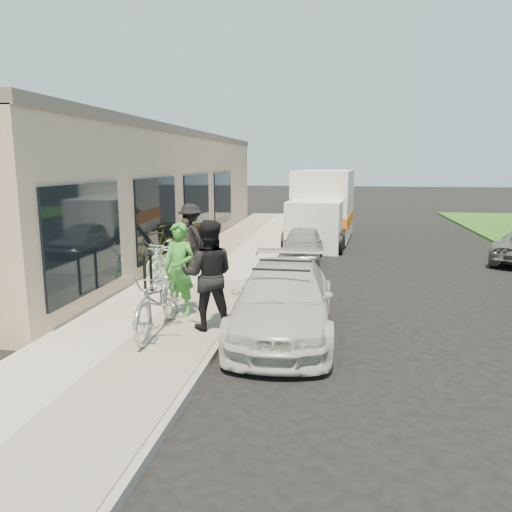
{
  "coord_description": "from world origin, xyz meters",
  "views": [
    {
      "loc": [
        1.48,
        -9.15,
        3.1
      ],
      "look_at": [
        -0.31,
        1.64,
        1.05
      ],
      "focal_mm": 35.0,
      "sensor_mm": 36.0,
      "label": 1
    }
  ],
  "objects": [
    {
      "name": "storefront",
      "position": [
        -5.24,
        7.99,
        2.12
      ],
      "size": [
        3.6,
        20.0,
        4.22
      ],
      "color": "tan",
      "rests_on": "ground"
    },
    {
      "name": "cruiser_bike_c",
      "position": [
        -3.09,
        4.69,
        0.71
      ],
      "size": [
        1.32,
        1.88,
        1.11
      ],
      "primitive_type": "imported",
      "rotation": [
        0.0,
        0.0,
        0.48
      ],
      "color": "gold",
      "rests_on": "sidewalk"
    },
    {
      "name": "sandwich_board",
      "position": [
        -2.91,
        6.36,
        0.66
      ],
      "size": [
        0.64,
        0.65,
        1.0
      ],
      "rotation": [
        0.0,
        0.0,
        -0.05
      ],
      "color": "black",
      "rests_on": "sidewalk"
    },
    {
      "name": "sidewalk",
      "position": [
        -2.0,
        3.0,
        0.07
      ],
      "size": [
        3.0,
        34.0,
        0.15
      ],
      "primitive_type": "cube",
      "color": "#ABA499",
      "rests_on": "ground"
    },
    {
      "name": "curb",
      "position": [
        -0.45,
        3.0,
        0.07
      ],
      "size": [
        0.12,
        34.0,
        0.13
      ],
      "primitive_type": "cube",
      "color": "gray",
      "rests_on": "ground"
    },
    {
      "name": "ground",
      "position": [
        0.0,
        0.0,
        0.0
      ],
      "size": [
        120.0,
        120.0,
        0.0
      ],
      "primitive_type": "plane",
      "color": "black",
      "rests_on": "ground"
    },
    {
      "name": "woman_rider",
      "position": [
        -1.53,
        -0.04,
        1.06
      ],
      "size": [
        0.76,
        0.6,
        1.82
      ],
      "primitive_type": "imported",
      "rotation": [
        0.0,
        0.0,
        -0.28
      ],
      "color": "green",
      "rests_on": "sidewalk"
    },
    {
      "name": "tandem_bike",
      "position": [
        -1.59,
        -1.11,
        0.73
      ],
      "size": [
        0.86,
        2.25,
        1.17
      ],
      "primitive_type": "imported",
      "rotation": [
        0.0,
        0.0,
        0.04
      ],
      "color": "#B9BABC",
      "rests_on": "sidewalk"
    },
    {
      "name": "cruiser_bike_b",
      "position": [
        -2.85,
        2.92,
        0.57
      ],
      "size": [
        0.82,
        1.69,
        0.85
      ],
      "primitive_type": "imported",
      "rotation": [
        0.0,
        0.0,
        -0.16
      ],
      "color": "#98E3C5",
      "rests_on": "sidewalk"
    },
    {
      "name": "bike_rack",
      "position": [
        -2.72,
        1.28,
        0.73
      ],
      "size": [
        0.16,
        0.67,
        0.96
      ],
      "rotation": [
        0.0,
        0.0,
        0.15
      ],
      "color": "black",
      "rests_on": "sidewalk"
    },
    {
      "name": "sedan_white",
      "position": [
        0.54,
        -0.39,
        0.63
      ],
      "size": [
        1.95,
        4.43,
        1.31
      ],
      "rotation": [
        0.0,
        0.0,
        0.04
      ],
      "color": "#BABAB6",
      "rests_on": "ground"
    },
    {
      "name": "moving_truck",
      "position": [
        0.84,
        10.77,
        1.24
      ],
      "size": [
        2.58,
        5.84,
        2.8
      ],
      "rotation": [
        0.0,
        0.0,
        -0.08
      ],
      "color": "silver",
      "rests_on": "ground"
    },
    {
      "name": "bystander_a",
      "position": [
        -2.55,
        4.09,
        1.07
      ],
      "size": [
        1.37,
        1.16,
        1.84
      ],
      "primitive_type": "imported",
      "rotation": [
        0.0,
        0.0,
        2.66
      ],
      "color": "black",
      "rests_on": "sidewalk"
    },
    {
      "name": "sedan_silver",
      "position": [
        0.37,
        6.73,
        0.53
      ],
      "size": [
        1.3,
        3.14,
        1.06
      ],
      "primitive_type": "imported",
      "rotation": [
        0.0,
        0.0,
        -0.01
      ],
      "color": "#98979C",
      "rests_on": "ground"
    },
    {
      "name": "bystander_b",
      "position": [
        -2.65,
        3.89,
        0.89
      ],
      "size": [
        0.88,
        0.85,
        1.48
      ],
      "primitive_type": "imported",
      "rotation": [
        0.0,
        0.0,
        0.74
      ],
      "color": "brown",
      "rests_on": "sidewalk"
    },
    {
      "name": "man_standing",
      "position": [
        -0.77,
        -0.76,
        1.14
      ],
      "size": [
        1.07,
        0.9,
        1.97
      ],
      "primitive_type": "imported",
      "rotation": [
        0.0,
        0.0,
        3.31
      ],
      "color": "black",
      "rests_on": "sidewalk"
    },
    {
      "name": "cruiser_bike_a",
      "position": [
        -3.01,
        3.16,
        0.62
      ],
      "size": [
        0.83,
        1.63,
        0.94
      ],
      "primitive_type": "imported",
      "rotation": [
        0.0,
        0.0,
        -0.26
      ],
      "color": "#98E3C5",
      "rests_on": "sidewalk"
    }
  ]
}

